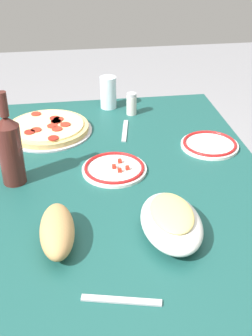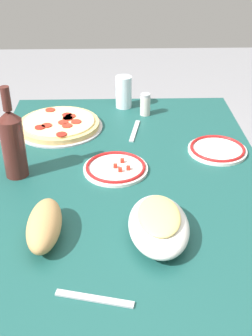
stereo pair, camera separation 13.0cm
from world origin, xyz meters
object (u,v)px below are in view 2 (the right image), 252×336
object	(u,v)px
bread_loaf	(44,225)
baked_pasta_dish	(159,223)
spice_shaker	(145,104)
pepperoni_pizza	(59,125)
side_plate_near	(217,149)
side_plate_far	(116,168)
dining_table	(126,210)
wine_bottle	(13,142)
water_glass	(124,92)

from	to	relation	value
bread_loaf	baked_pasta_dish	bearing A→B (deg)	89.06
bread_loaf	spice_shaker	xyz separation A→B (m)	(-0.73, 0.30, 0.00)
pepperoni_pizza	spice_shaker	size ratio (longest dim) A/B	3.71
pepperoni_pizza	spice_shaker	bearing A→B (deg)	108.95
side_plate_near	bread_loaf	world-z (taller)	bread_loaf
pepperoni_pizza	baked_pasta_dish	size ratio (longest dim) A/B	1.35
spice_shaker	side_plate_far	bearing A→B (deg)	-15.96
dining_table	bread_loaf	distance (m)	0.38
side_plate_far	wine_bottle	bearing A→B (deg)	-86.78
side_plate_far	pepperoni_pizza	bearing A→B (deg)	-145.70
wine_bottle	side_plate_near	distance (m)	0.67
water_glass	bread_loaf	distance (m)	0.84
water_glass	spice_shaker	distance (m)	0.12
dining_table	side_plate_far	size ratio (longest dim) A/B	6.12
side_plate_far	bread_loaf	world-z (taller)	bread_loaf
wine_bottle	water_glass	world-z (taller)	wine_bottle
pepperoni_pizza	baked_pasta_dish	distance (m)	0.70
wine_bottle	side_plate_far	bearing A→B (deg)	93.22
pepperoni_pizza	side_plate_near	world-z (taller)	pepperoni_pizza
spice_shaker	wine_bottle	bearing A→B (deg)	-44.17
baked_pasta_dish	side_plate_far	size ratio (longest dim) A/B	1.19
dining_table	wine_bottle	size ratio (longest dim) A/B	4.35
wine_bottle	side_plate_far	world-z (taller)	wine_bottle
dining_table	wine_bottle	distance (m)	0.41
side_plate_near	side_plate_far	world-z (taller)	side_plate_far
side_plate_near	pepperoni_pizza	bearing A→B (deg)	-109.45
baked_pasta_dish	water_glass	xyz separation A→B (m)	(-0.81, -0.07, 0.02)
baked_pasta_dish	side_plate_near	xyz separation A→B (m)	(-0.43, 0.24, -0.03)
wine_bottle	water_glass	size ratio (longest dim) A/B	2.21
dining_table	side_plate_far	xyz separation A→B (m)	(-0.04, -0.03, 0.14)
water_glass	side_plate_far	size ratio (longest dim) A/B	0.64
wine_bottle	bread_loaf	distance (m)	0.33
pepperoni_pizza	side_plate_far	distance (m)	0.37
dining_table	bread_loaf	xyz separation A→B (m)	(0.28, -0.21, 0.17)
pepperoni_pizza	wine_bottle	size ratio (longest dim) A/B	1.13
side_plate_far	bread_loaf	distance (m)	0.36
side_plate_far	bread_loaf	bearing A→B (deg)	-29.48
baked_pasta_dish	wine_bottle	size ratio (longest dim) A/B	0.84
dining_table	pepperoni_pizza	bearing A→B (deg)	-144.99
baked_pasta_dish	dining_table	bearing A→B (deg)	-165.46
baked_pasta_dish	pepperoni_pizza	bearing A→B (deg)	-153.37
pepperoni_pizza	bread_loaf	bearing A→B (deg)	2.86
baked_pasta_dish	water_glass	size ratio (longest dim) A/B	1.86
pepperoni_pizza	side_plate_far	world-z (taller)	pepperoni_pizza
wine_bottle	side_plate_far	size ratio (longest dim) A/B	1.41
water_glass	side_plate_near	bearing A→B (deg)	38.41
side_plate_near	wine_bottle	bearing A→B (deg)	-78.84
pepperoni_pizza	bread_loaf	world-z (taller)	bread_loaf
wine_bottle	side_plate_far	distance (m)	0.32
pepperoni_pizza	bread_loaf	xyz separation A→B (m)	(0.62, 0.03, 0.02)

